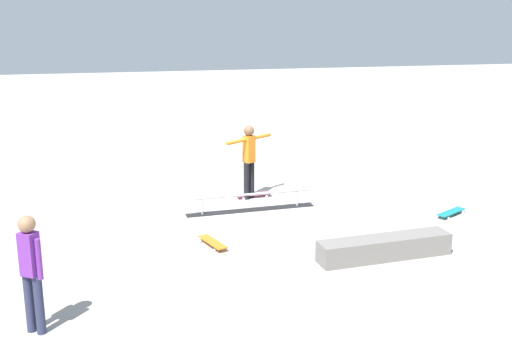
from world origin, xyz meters
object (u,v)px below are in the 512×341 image
at_px(grind_rail, 251,203).
at_px(skate_ledge, 385,248).
at_px(bystander_purple_shirt, 31,268).
at_px(loose_skateboard_orange, 213,242).
at_px(loose_skateboard_teal, 451,212).
at_px(skater_main, 249,157).
at_px(skateboard_main, 254,194).

height_order(grind_rail, skate_ledge, grind_rail).
distance_m(skate_ledge, bystander_purple_shirt, 5.77).
bearing_deg(loose_skateboard_orange, loose_skateboard_teal, -102.18).
relative_size(skate_ledge, bystander_purple_shirt, 1.46).
xyz_separation_m(skate_ledge, loose_skateboard_teal, (-2.28, -1.81, -0.11)).
height_order(bystander_purple_shirt, loose_skateboard_teal, bystander_purple_shirt).
bearing_deg(skate_ledge, bystander_purple_shirt, 13.97).
bearing_deg(skater_main, bystander_purple_shirt, 19.62).
distance_m(skater_main, bystander_purple_shirt, 6.63).
bearing_deg(bystander_purple_shirt, loose_skateboard_teal, 56.62).
bearing_deg(bystander_purple_shirt, skateboard_main, 86.74).
distance_m(grind_rail, loose_skateboard_teal, 4.16).
relative_size(skateboard_main, loose_skateboard_orange, 0.99).
height_order(skate_ledge, loose_skateboard_teal, skate_ledge).
height_order(skateboard_main, loose_skateboard_teal, same).
bearing_deg(loose_skateboard_teal, skater_main, -58.58).
height_order(grind_rail, loose_skateboard_teal, grind_rail).
height_order(skate_ledge, loose_skateboard_orange, skate_ledge).
relative_size(skater_main, bystander_purple_shirt, 1.02).
xyz_separation_m(skateboard_main, loose_skateboard_teal, (-3.71, 2.14, 0.00)).
relative_size(grind_rail, skate_ledge, 1.17).
height_order(skateboard_main, bystander_purple_shirt, bystander_purple_shirt).
relative_size(grind_rail, loose_skateboard_teal, 3.51).
distance_m(loose_skateboard_teal, loose_skateboard_orange, 5.12).
xyz_separation_m(skater_main, loose_skateboard_teal, (-3.83, 2.09, -0.89)).
bearing_deg(loose_skateboard_teal, loose_skateboard_orange, -22.95).
xyz_separation_m(skater_main, bystander_purple_shirt, (4.00, 5.28, -0.05)).
bearing_deg(skater_main, skate_ledge, 78.44).
height_order(bystander_purple_shirt, loose_skateboard_orange, bystander_purple_shirt).
bearing_deg(skateboard_main, grind_rail, 68.39).
distance_m(skate_ledge, skateboard_main, 4.20).
bearing_deg(skate_ledge, skater_main, -68.34).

